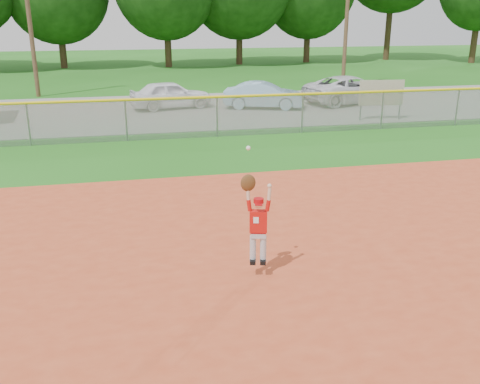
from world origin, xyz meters
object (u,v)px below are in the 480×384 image
Objects in this scene: car_white_a at (171,95)px; car_white_b at (351,90)px; car_blue at (264,95)px; sponsor_sign at (381,94)px; ballplayer at (257,220)px.

car_white_b is at bearing -104.05° from car_white_a.
car_blue is 5.71m from sponsor_sign.
sponsor_sign is (8.58, -4.79, 0.45)m from car_white_a.
car_white_a is 17.69m from ballplayer.
car_white_b is 4.47m from sponsor_sign.
sponsor_sign is at bearing 56.06° from ballplayer.
sponsor_sign is 15.54m from ballplayer.
car_blue is at bearing 74.99° from ballplayer.
ballplayer is at bearing -123.94° from sponsor_sign.
car_white_b is at bearing -64.65° from car_blue.
sponsor_sign reaches higher than car_white_a.
sponsor_sign is (4.19, -3.84, 0.48)m from car_blue.
car_blue is (4.39, -0.94, -0.03)m from car_white_a.
car_white_a is 0.78× the size of car_white_b.
car_white_a is 2.00× the size of sponsor_sign.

